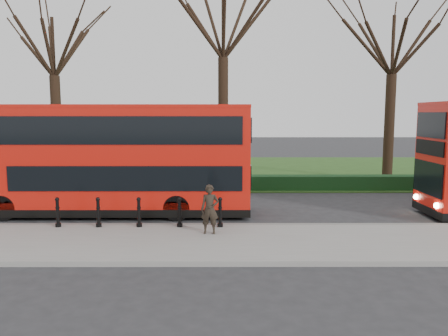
{
  "coord_description": "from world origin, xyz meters",
  "views": [
    {
      "loc": [
        2.0,
        -16.32,
        4.1
      ],
      "look_at": [
        2.03,
        0.5,
        2.0
      ],
      "focal_mm": 35.0,
      "sensor_mm": 36.0,
      "label": 1
    }
  ],
  "objects": [
    {
      "name": "ground",
      "position": [
        0.0,
        0.0,
        0.0
      ],
      "size": [
        120.0,
        120.0,
        0.0
      ],
      "primitive_type": "plane",
      "color": "#28282B",
      "rests_on": "ground"
    },
    {
      "name": "pavement",
      "position": [
        0.0,
        -3.0,
        0.07
      ],
      "size": [
        60.0,
        4.0,
        0.15
      ],
      "primitive_type": "cube",
      "color": "gray",
      "rests_on": "ground"
    },
    {
      "name": "kerb",
      "position": [
        0.0,
        -1.0,
        0.07
      ],
      "size": [
        60.0,
        0.25,
        0.16
      ],
      "primitive_type": "cube",
      "color": "slate",
      "rests_on": "ground"
    },
    {
      "name": "grass_verge",
      "position": [
        0.0,
        15.0,
        0.03
      ],
      "size": [
        60.0,
        18.0,
        0.06
      ],
      "primitive_type": "cube",
      "color": "#274617",
      "rests_on": "ground"
    },
    {
      "name": "hedge",
      "position": [
        0.0,
        6.8,
        0.4
      ],
      "size": [
        60.0,
        0.9,
        0.8
      ],
      "primitive_type": "cube",
      "color": "black",
      "rests_on": "ground"
    },
    {
      "name": "yellow_line_outer",
      "position": [
        0.0,
        -0.7,
        0.01
      ],
      "size": [
        60.0,
        0.1,
        0.01
      ],
      "primitive_type": "cube",
      "color": "yellow",
      "rests_on": "ground"
    },
    {
      "name": "yellow_line_inner",
      "position": [
        0.0,
        -0.5,
        0.01
      ],
      "size": [
        60.0,
        0.1,
        0.01
      ],
      "primitive_type": "cube",
      "color": "yellow",
      "rests_on": "ground"
    },
    {
      "name": "tree_left",
      "position": [
        -8.0,
        10.0,
        8.37
      ],
      "size": [
        7.37,
        7.37,
        11.51
      ],
      "color": "black",
      "rests_on": "ground"
    },
    {
      "name": "tree_mid",
      "position": [
        2.0,
        10.0,
        9.77
      ],
      "size": [
        8.59,
        8.59,
        13.43
      ],
      "color": "black",
      "rests_on": "ground"
    },
    {
      "name": "tree_right",
      "position": [
        12.0,
        10.0,
        8.47
      ],
      "size": [
        7.46,
        7.46,
        11.65
      ],
      "color": "black",
      "rests_on": "ground"
    },
    {
      "name": "bollard_row",
      "position": [
        -0.96,
        -1.35,
        0.65
      ],
      "size": [
        5.84,
        0.15,
        1.0
      ],
      "color": "black",
      "rests_on": "pavement"
    },
    {
      "name": "bus_lead",
      "position": [
        -2.52,
        1.21,
        2.23
      ],
      "size": [
        11.15,
        2.56,
        4.44
      ],
      "color": "red",
      "rests_on": "ground"
    },
    {
      "name": "pedestrian",
      "position": [
        1.56,
        -2.22,
        0.97
      ],
      "size": [
        0.62,
        0.43,
        1.63
      ],
      "primitive_type": "imported",
      "rotation": [
        0.0,
        0.0,
        -0.07
      ],
      "color": "black",
      "rests_on": "pavement"
    }
  ]
}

